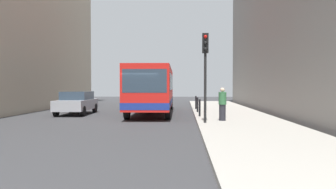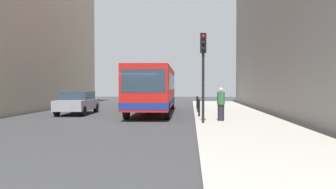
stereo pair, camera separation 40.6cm
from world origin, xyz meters
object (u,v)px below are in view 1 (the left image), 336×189
(bollard_far, at_px, (196,102))
(bus, at_px, (153,88))
(traffic_light, at_px, (205,61))
(pedestrian_near_signal, at_px, (222,104))
(bollard_near, at_px, (200,108))
(bollard_mid, at_px, (197,105))
(car_beside_bus, at_px, (77,102))

(bollard_far, bearing_deg, bus, -140.77)
(bus, relative_size, traffic_light, 2.70)
(pedestrian_near_signal, bearing_deg, bollard_far, -83.84)
(bus, height_order, bollard_near, bus)
(bollard_near, height_order, bollard_far, same)
(traffic_light, height_order, bollard_mid, traffic_light)
(bollard_far, distance_m, pedestrian_near_signal, 8.46)
(bollard_mid, bearing_deg, pedestrian_near_signal, -79.43)
(bollard_near, distance_m, bollard_far, 6.06)
(traffic_light, xyz_separation_m, bollard_near, (-0.10, 3.35, -2.38))
(car_beside_bus, distance_m, bollard_mid, 7.84)
(traffic_light, bearing_deg, bus, 113.74)
(bollard_near, xyz_separation_m, bollard_far, (0.00, 6.06, 0.00))
(bollard_far, bearing_deg, car_beside_bus, -156.72)
(pedestrian_near_signal, bearing_deg, bollard_mid, -80.07)
(car_beside_bus, distance_m, bollard_far, 8.52)
(traffic_light, relative_size, pedestrian_near_signal, 2.54)
(car_beside_bus, xyz_separation_m, bollard_near, (7.83, -2.69, -0.16))
(car_beside_bus, bearing_deg, pedestrian_near_signal, 148.83)
(bus, bearing_deg, pedestrian_near_signal, 122.57)
(traffic_light, height_order, pedestrian_near_signal, traffic_light)
(bollard_near, relative_size, bollard_mid, 1.00)
(traffic_light, height_order, bollard_far, traffic_light)
(bus, bearing_deg, bollard_mid, 167.43)
(car_beside_bus, height_order, pedestrian_near_signal, pedestrian_near_signal)
(bollard_near, bearing_deg, traffic_light, -88.29)
(bus, distance_m, bollard_far, 3.99)
(car_beside_bus, height_order, bollard_far, car_beside_bus)
(bus, distance_m, traffic_light, 7.73)
(car_beside_bus, relative_size, bollard_mid, 4.68)
(bollard_mid, height_order, pedestrian_near_signal, pedestrian_near_signal)
(pedestrian_near_signal, bearing_deg, traffic_light, 47.65)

